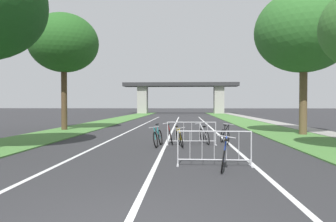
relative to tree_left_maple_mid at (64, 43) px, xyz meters
The scene contains 17 objects.
grass_verge_left 13.46m from the tree_left_maple_mid, 87.20° to the left, with size 3.49×71.08×0.05m, color #477A38.
grass_verge_right 19.99m from the tree_left_maple_mid, 38.97° to the left, with size 3.49×71.08×0.05m, color #477A38.
sidewalk_path_right 21.97m from the tree_left_maple_mid, 34.55° to the left, with size 1.68×71.08×0.08m, color gray.
lane_stripe_center 10.44m from the tree_left_maple_mid, 24.15° to the left, with size 0.14×41.12×0.01m, color silver.
lane_stripe_right_lane 12.77m from the tree_left_maple_mid, 17.95° to the left, with size 0.14×41.12×0.01m, color silver.
lane_stripe_left_lane 8.51m from the tree_left_maple_mid, 36.03° to the left, with size 0.14×41.12×0.01m, color silver.
overpass_bridge 42.37m from the tree_left_maple_mid, 79.54° to the left, with size 23.42×3.91×6.33m.
tree_left_maple_mid is the anchor object (origin of this frame).
tree_right_oak_mid 15.86m from the tree_left_maple_mid, ahead, with size 5.76×5.76×8.64m.
crowd_barrier_nearest 16.39m from the tree_left_maple_mid, 52.13° to the right, with size 2.24×0.47×1.05m.
crowd_barrier_second 12.89m from the tree_left_maple_mid, 40.01° to the right, with size 2.25×0.53×1.05m.
bicycle_red_0 12.00m from the tree_left_maple_mid, 41.34° to the right, with size 0.57×1.74×1.00m.
bicycle_blue_1 16.92m from the tree_left_maple_mid, 52.57° to the right, with size 0.60×1.59×0.93m.
bicycle_yellow_2 12.88m from the tree_left_maple_mid, 43.62° to the right, with size 0.51×1.72×0.89m.
bicycle_teal_3 12.29m from the tree_left_maple_mid, 47.07° to the right, with size 0.53×1.69×0.98m.
bicycle_silver_4 13.07m from the tree_left_maple_mid, 35.99° to the right, with size 0.66×1.74×0.98m.
bicycle_black_5 13.81m from the tree_left_maple_mid, 33.64° to the right, with size 0.52×1.67×0.99m.
Camera 1 is at (0.87, -4.15, 1.82)m, focal length 32.66 mm.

